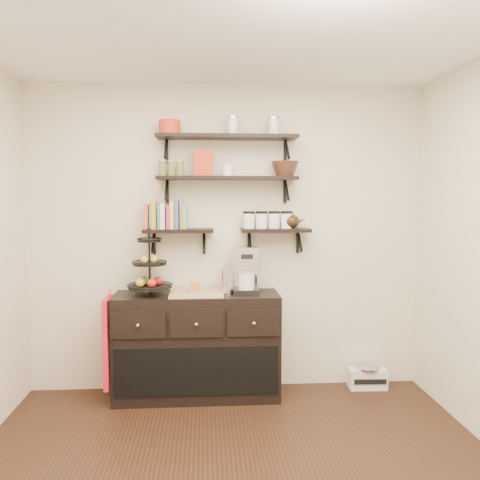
{
  "coord_description": "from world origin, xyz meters",
  "views": [
    {
      "loc": [
        -0.19,
        -2.76,
        1.74
      ],
      "look_at": [
        0.08,
        1.15,
        1.39
      ],
      "focal_mm": 38.0,
      "sensor_mm": 36.0,
      "label": 1
    }
  ],
  "objects_px": {
    "sideboard": "(197,345)",
    "fruit_stand": "(150,273)",
    "radio": "(367,377)",
    "coffee_maker": "(246,271)"
  },
  "relations": [
    {
      "from": "sideboard",
      "to": "fruit_stand",
      "type": "height_order",
      "value": "fruit_stand"
    },
    {
      "from": "sideboard",
      "to": "radio",
      "type": "height_order",
      "value": "sideboard"
    },
    {
      "from": "coffee_maker",
      "to": "radio",
      "type": "height_order",
      "value": "coffee_maker"
    },
    {
      "from": "sideboard",
      "to": "radio",
      "type": "xyz_separation_m",
      "value": [
        1.53,
        0.09,
        -0.35
      ]
    },
    {
      "from": "fruit_stand",
      "to": "sideboard",
      "type": "bearing_deg",
      "value": -0.61
    },
    {
      "from": "sideboard",
      "to": "coffee_maker",
      "type": "xyz_separation_m",
      "value": [
        0.42,
        0.03,
        0.64
      ]
    },
    {
      "from": "fruit_stand",
      "to": "coffee_maker",
      "type": "relative_size",
      "value": 1.35
    },
    {
      "from": "radio",
      "to": "sideboard",
      "type": "bearing_deg",
      "value": -174.34
    },
    {
      "from": "fruit_stand",
      "to": "radio",
      "type": "xyz_separation_m",
      "value": [
        1.92,
        0.09,
        -0.99
      ]
    },
    {
      "from": "sideboard",
      "to": "fruit_stand",
      "type": "distance_m",
      "value": 0.75
    }
  ]
}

